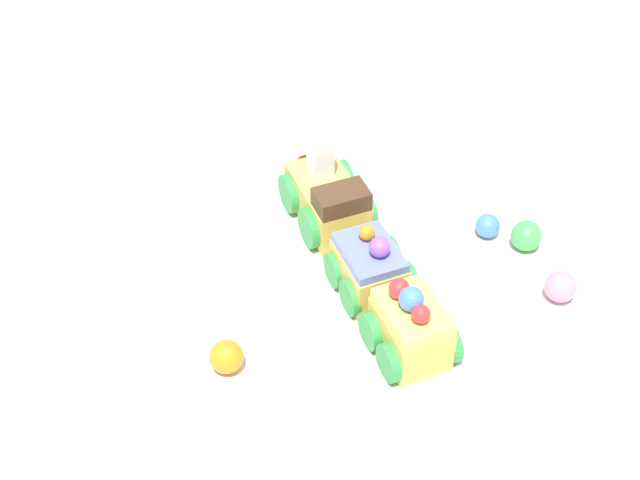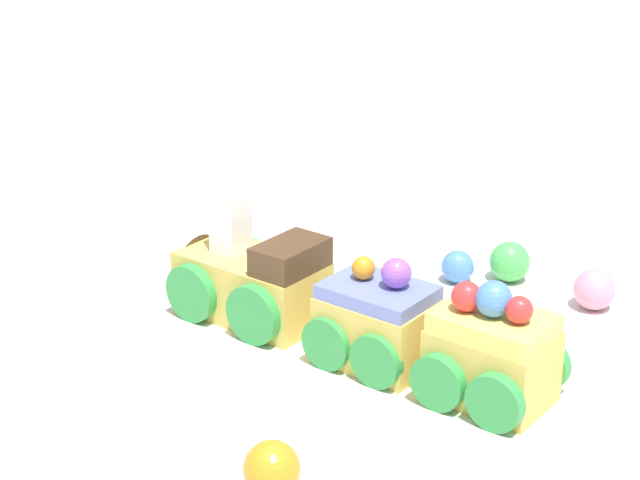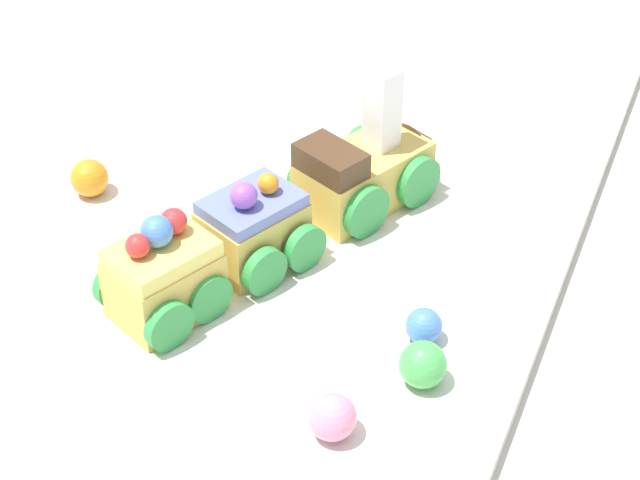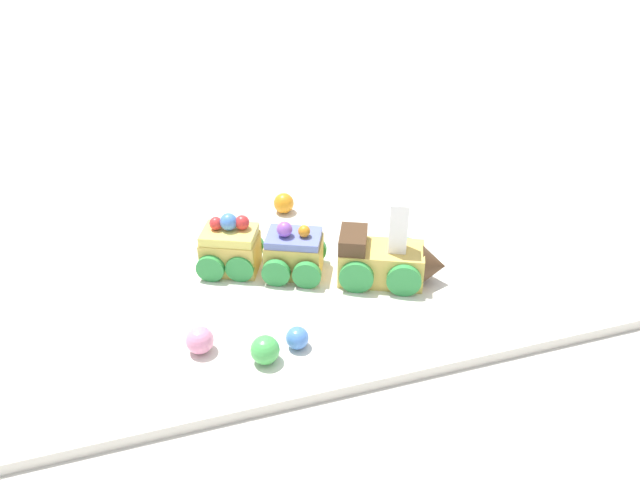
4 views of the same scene
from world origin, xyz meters
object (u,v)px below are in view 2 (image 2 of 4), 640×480
(cake_train_locomotive, at_px, (242,276))
(cake_car_blueberry, at_px, (379,322))
(gumball_pink, at_px, (594,289))
(cake_car_lemon, at_px, (492,356))
(gumball_blue, at_px, (458,267))
(gumball_orange, at_px, (272,469))
(gumball_green, at_px, (510,262))

(cake_train_locomotive, distance_m, cake_car_blueberry, 0.11)
(cake_train_locomotive, xyz_separation_m, gumball_pink, (-0.22, -0.06, -0.01))
(cake_car_lemon, distance_m, gumball_blue, 0.16)
(cake_car_lemon, height_order, gumball_orange, cake_car_lemon)
(cake_train_locomotive, height_order, gumball_green, cake_train_locomotive)
(gumball_pink, bearing_deg, cake_train_locomotive, 15.17)
(cake_car_blueberry, xyz_separation_m, gumball_orange, (0.02, 0.15, -0.01))
(cake_car_blueberry, height_order, cake_car_lemon, cake_car_lemon)
(cake_train_locomotive, relative_size, cake_car_blueberry, 1.50)
(cake_car_lemon, bearing_deg, gumball_orange, 75.03)
(gumball_orange, bearing_deg, gumball_pink, -120.73)
(cake_car_blueberry, height_order, gumball_pink, cake_car_blueberry)
(cake_car_blueberry, bearing_deg, gumball_orange, 104.67)
(cake_car_blueberry, bearing_deg, cake_train_locomotive, 0.00)
(cake_train_locomotive, bearing_deg, gumball_orange, 135.42)
(cake_train_locomotive, xyz_separation_m, cake_car_lemon, (-0.17, 0.08, 0.00))
(gumball_green, bearing_deg, cake_car_blueberry, 64.00)
(gumball_green, xyz_separation_m, gumball_orange, (0.09, 0.28, -0.00))
(gumball_green, bearing_deg, gumball_orange, 72.20)
(cake_train_locomotive, bearing_deg, gumball_pink, -140.83)
(cake_train_locomotive, relative_size, gumball_blue, 5.66)
(cake_train_locomotive, xyz_separation_m, gumball_blue, (-0.13, -0.08, -0.01))
(cake_car_blueberry, xyz_separation_m, gumball_green, (-0.07, -0.14, -0.01))
(cake_train_locomotive, relative_size, cake_car_lemon, 1.50)
(gumball_orange, bearing_deg, gumball_blue, -101.63)
(gumball_green, bearing_deg, cake_train_locomotive, 29.52)
(gumball_orange, distance_m, gumball_blue, 0.28)
(cake_train_locomotive, distance_m, gumball_orange, 0.20)
(cake_car_blueberry, relative_size, gumball_orange, 3.13)
(gumball_orange, bearing_deg, cake_train_locomotive, -68.58)
(gumball_green, height_order, gumball_blue, gumball_green)
(gumball_pink, xyz_separation_m, gumball_blue, (0.09, -0.02, -0.00))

